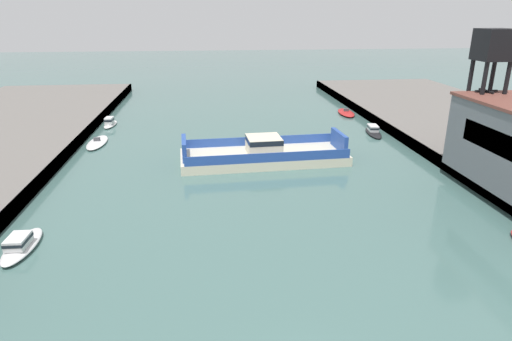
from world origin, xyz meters
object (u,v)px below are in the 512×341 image
object	(u,v)px
moored_boat_mid_left	(97,142)
moored_boat_upstream_a	(373,131)
moored_boat_mid_right	(346,113)
moored_boat_near_left	(21,244)
crane_tower	(492,60)
moored_boat_far_left	(110,123)
chain_ferry	(264,154)

from	to	relation	value
moored_boat_mid_left	moored_boat_upstream_a	size ratio (longest dim) A/B	1.08
moored_boat_mid_right	moored_boat_upstream_a	xyz separation A→B (m)	(-0.01, -13.46, 0.17)
moored_boat_near_left	crane_tower	distance (m)	47.05
moored_boat_far_left	moored_boat_upstream_a	world-z (taller)	moored_boat_far_left
moored_boat_mid_left	moored_boat_mid_right	bearing A→B (deg)	19.96
chain_ferry	moored_boat_upstream_a	size ratio (longest dim) A/B	3.00
moored_boat_upstream_a	chain_ferry	bearing A→B (deg)	-148.18
moored_boat_upstream_a	crane_tower	bearing A→B (deg)	-76.09
chain_ferry	moored_boat_far_left	world-z (taller)	chain_ferry
chain_ferry	crane_tower	distance (m)	26.48
moored_boat_mid_left	moored_boat_upstream_a	xyz separation A→B (m)	(40.05, 1.09, 0.22)
moored_boat_mid_left	moored_boat_mid_right	xyz separation A→B (m)	(40.06, 14.55, 0.05)
chain_ferry	moored_boat_far_left	distance (m)	30.23
chain_ferry	crane_tower	xyz separation A→B (m)	(22.65, -7.31, 11.60)
moored_boat_mid_left	moored_boat_near_left	bearing A→B (deg)	-88.58
moored_boat_mid_right	moored_boat_upstream_a	size ratio (longest dim) A/B	1.05
moored_boat_mid_left	moored_boat_far_left	size ratio (longest dim) A/B	1.36
moored_boat_far_left	crane_tower	xyz separation A→B (m)	(44.89, -27.79, 12.04)
moored_boat_mid_right	crane_tower	bearing A→B (deg)	-81.85
crane_tower	moored_boat_near_left	bearing A→B (deg)	-164.97
moored_boat_mid_right	moored_boat_upstream_a	distance (m)	13.46
moored_boat_far_left	moored_boat_upstream_a	bearing A→B (deg)	-12.95
moored_boat_mid_left	moored_boat_far_left	xyz separation A→B (m)	(-0.25, 10.35, 0.32)
moored_boat_near_left	moored_boat_upstream_a	bearing A→B (deg)	37.62
crane_tower	moored_boat_far_left	bearing A→B (deg)	148.24
moored_boat_mid_right	moored_boat_far_left	xyz separation A→B (m)	(-40.31, -4.20, 0.27)
moored_boat_upstream_a	crane_tower	size ratio (longest dim) A/B	0.48
chain_ferry	crane_tower	size ratio (longest dim) A/B	1.43
chain_ferry	moored_boat_mid_right	xyz separation A→B (m)	(18.07, 24.67, -0.71)
chain_ferry	moored_boat_near_left	bearing A→B (deg)	-138.06
moored_boat_far_left	crane_tower	distance (m)	54.15
chain_ferry	moored_boat_upstream_a	distance (m)	21.27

